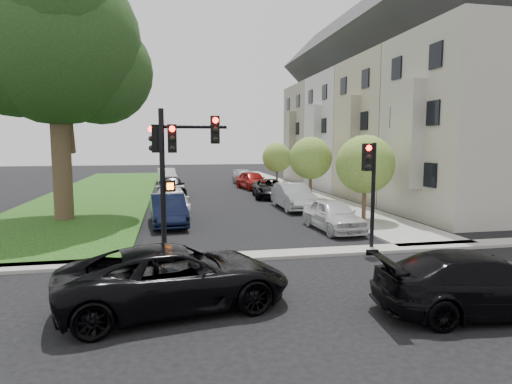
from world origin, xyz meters
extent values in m
plane|color=black|center=(0.00, 0.00, 0.00)|extent=(140.00, 140.00, 0.00)
cube|color=black|center=(-9.00, 24.00, 0.06)|extent=(8.00, 44.00, 0.12)
cube|color=gray|center=(6.75, 24.00, 0.06)|extent=(3.50, 44.00, 0.12)
cube|color=gray|center=(0.00, 2.00, 0.06)|extent=(60.00, 1.00, 0.12)
cube|color=#B6B4AF|center=(12.50, 8.00, 5.00)|extent=(7.00, 7.40, 10.00)
cube|color=#B6B4AF|center=(8.65, 8.00, 4.50)|extent=(0.70, 2.20, 5.50)
cube|color=black|center=(8.95, 8.00, 5.50)|extent=(0.08, 3.60, 6.00)
cube|color=gray|center=(12.50, 15.50, 5.00)|extent=(7.00, 7.40, 10.00)
cube|color=#3B3B3B|center=(12.50, 15.50, 12.47)|extent=(7.00, 7.55, 7.00)
cube|color=gray|center=(8.65, 15.50, 4.50)|extent=(0.70, 2.20, 5.50)
cube|color=black|center=(8.95, 15.50, 5.50)|extent=(0.08, 3.60, 6.00)
cube|color=beige|center=(12.50, 23.00, 5.00)|extent=(7.00, 7.40, 10.00)
cube|color=#3B3B3B|center=(12.50, 23.00, 12.47)|extent=(7.00, 7.55, 7.00)
cube|color=beige|center=(8.65, 23.00, 4.50)|extent=(0.70, 2.20, 5.50)
cube|color=black|center=(8.95, 23.00, 5.50)|extent=(0.08, 3.60, 6.00)
cube|color=gray|center=(12.50, 30.50, 5.00)|extent=(7.00, 7.40, 10.00)
cube|color=#3B3B3B|center=(12.50, 30.50, 12.47)|extent=(7.00, 7.55, 7.00)
cube|color=gray|center=(8.65, 30.50, 4.50)|extent=(0.70, 2.20, 5.50)
cube|color=black|center=(8.95, 30.50, 5.50)|extent=(0.08, 3.60, 6.00)
cylinder|color=#3A2A1E|center=(-9.03, 11.01, 3.48)|extent=(0.96, 0.96, 6.97)
sphere|color=#1A4114|center=(-9.03, 11.01, 9.14)|extent=(8.36, 8.36, 8.36)
sphere|color=#1A4114|center=(-7.12, 11.89, 7.84)|extent=(5.57, 5.57, 5.57)
sphere|color=#1A4114|center=(-10.78, 10.58, 8.27)|extent=(5.92, 5.92, 5.92)
sphere|color=#1A4114|center=(-8.60, 9.27, 10.45)|extent=(5.22, 5.22, 5.22)
sphere|color=#1A4114|center=(-9.91, 12.58, 10.88)|extent=(4.88, 4.88, 4.88)
cylinder|color=#3A2A1E|center=(6.20, 7.65, 1.07)|extent=(0.21, 0.21, 2.13)
sphere|color=olive|center=(6.20, 7.65, 2.99)|extent=(2.99, 2.99, 2.99)
cylinder|color=#3A2A1E|center=(6.20, 16.29, 1.07)|extent=(0.21, 0.21, 2.15)
sphere|color=olive|center=(6.20, 16.29, 3.01)|extent=(3.01, 3.01, 3.01)
cylinder|color=#3A2A1E|center=(6.20, 26.05, 0.98)|extent=(0.20, 0.20, 1.95)
sphere|color=olive|center=(6.20, 26.05, 2.73)|extent=(2.73, 2.73, 2.73)
cylinder|color=black|center=(-3.80, 2.20, 2.60)|extent=(0.18, 0.18, 5.21)
cylinder|color=black|center=(-2.70, 2.20, 4.61)|extent=(2.21, 0.16, 0.12)
cube|color=black|center=(-3.45, 2.20, 4.21)|extent=(0.31, 0.27, 0.95)
cube|color=black|center=(-2.00, 2.20, 4.51)|extent=(0.31, 0.27, 0.95)
cube|color=black|center=(-4.00, 2.45, 4.21)|extent=(0.27, 0.31, 0.95)
sphere|color=#FF0C05|center=(-3.45, 2.05, 4.53)|extent=(0.20, 0.20, 0.20)
sphere|color=black|center=(-3.45, 2.05, 3.89)|extent=(0.20, 0.20, 0.20)
cube|color=black|center=(-3.55, 2.20, 2.60)|extent=(0.36, 0.26, 0.38)
cube|color=#FF5905|center=(-3.55, 2.06, 2.60)|extent=(0.22, 0.03, 0.22)
cylinder|color=black|center=(3.94, 2.20, 2.04)|extent=(0.18, 0.18, 4.07)
cube|color=black|center=(3.67, 2.20, 3.54)|extent=(0.37, 0.34, 1.02)
sphere|color=#FF0C05|center=(3.67, 2.04, 3.88)|extent=(0.21, 0.21, 0.21)
imported|color=black|center=(-3.45, -2.22, 0.78)|extent=(6.00, 3.57, 1.56)
imported|color=black|center=(3.66, -4.02, 0.74)|extent=(5.28, 2.55, 1.48)
imported|color=silver|center=(3.86, 5.93, 0.73)|extent=(1.95, 4.39, 1.47)
imported|color=#999BA0|center=(3.85, 12.55, 0.81)|extent=(1.73, 4.90, 1.61)
imported|color=black|center=(3.69, 18.37, 0.69)|extent=(2.82, 5.16, 1.37)
imported|color=maroon|center=(3.54, 24.37, 0.81)|extent=(2.65, 4.97, 1.61)
imported|color=#999BA0|center=(3.62, 28.98, 0.69)|extent=(1.95, 4.77, 1.38)
imported|color=black|center=(-3.69, 8.79, 0.76)|extent=(1.97, 4.75, 1.53)
imported|color=silver|center=(-3.56, 12.18, 0.74)|extent=(2.16, 5.13, 1.48)
imported|color=black|center=(-3.51, 20.55, 0.80)|extent=(2.38, 4.87, 1.60)
imported|color=silver|center=(-3.93, 30.82, 0.78)|extent=(2.11, 4.87, 1.56)
camera|label=1|loc=(-3.52, -12.61, 4.05)|focal=30.00mm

